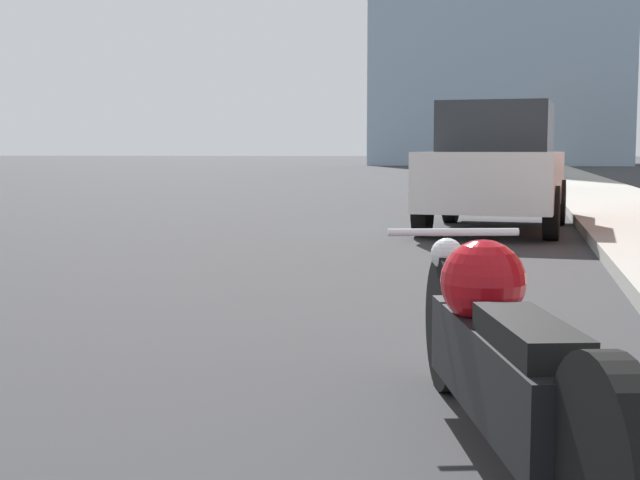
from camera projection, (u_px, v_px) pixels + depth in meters
name	position (u px, v px, depth m)	size (l,w,h in m)	color
sidewalk	(569.00, 177.00, 36.91)	(2.36, 240.00, 0.15)	gray
motorcycle	(498.00, 354.00, 3.36)	(0.97, 2.65, 0.81)	black
parked_car_white	(496.00, 167.00, 13.04)	(2.15, 4.20, 1.86)	silver
parked_car_silver	(514.00, 166.00, 23.60)	(1.96, 4.58, 1.52)	#BCBCC1
parked_car_blue	(507.00, 158.00, 34.27)	(2.18, 4.62, 1.76)	#1E3899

